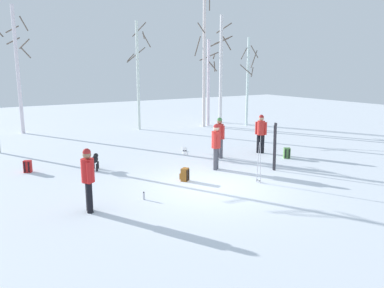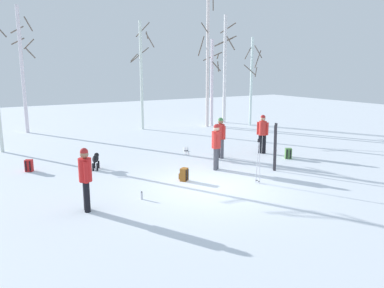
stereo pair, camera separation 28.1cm
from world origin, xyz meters
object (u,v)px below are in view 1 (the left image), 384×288
at_px(birch_tree_2, 138,73).
at_px(birch_tree_3, 204,62).
at_px(ski_pair_planted_0, 275,147).
at_px(birch_tree_1, 18,68).
at_px(person_0, 216,144).
at_px(ski_pair_lying_0, 184,151).
at_px(birch_tree_4, 209,82).
at_px(water_bottle_0, 144,196).
at_px(person_2, 219,135).
at_px(dog, 95,160).
at_px(birch_tree_5, 221,67).
at_px(backpack_0, 185,175).
at_px(backpack_2, 287,153).
at_px(backpack_1, 28,167).
at_px(person_1, 261,131).
at_px(ski_poles_0, 259,160).
at_px(person_3, 88,176).
at_px(birch_tree_6, 248,80).

relative_size(birch_tree_2, birch_tree_3, 0.81).
bearing_deg(ski_pair_planted_0, birch_tree_2, 92.10).
bearing_deg(birch_tree_1, birch_tree_3, -18.25).
height_order(person_0, ski_pair_lying_0, person_0).
relative_size(ski_pair_planted_0, birch_tree_4, 0.33).
height_order(ski_pair_planted_0, water_bottle_0, ski_pair_planted_0).
height_order(person_2, dog, person_2).
bearing_deg(birch_tree_5, backpack_0, -130.66).
bearing_deg(person_2, ski_pair_planted_0, -77.13).
bearing_deg(backpack_0, backpack_2, 5.91).
relative_size(ski_pair_lying_0, birch_tree_5, 0.23).
xyz_separation_m(backpack_1, birch_tree_1, (1.12, 9.02, 3.48)).
relative_size(ski_pair_planted_0, birch_tree_3, 0.22).
relative_size(person_2, birch_tree_1, 0.24).
bearing_deg(birch_tree_3, person_1, -104.74).
bearing_deg(birch_tree_1, water_bottle_0, -84.80).
bearing_deg(water_bottle_0, birch_tree_5, 46.31).
bearing_deg(birch_tree_1, birch_tree_5, -11.00).
xyz_separation_m(ski_pair_planted_0, ski_pair_lying_0, (-1.18, 4.54, -0.87)).
bearing_deg(dog, ski_pair_planted_0, -32.18).
xyz_separation_m(ski_poles_0, backpack_2, (3.30, 1.99, -0.57)).
bearing_deg(birch_tree_2, birch_tree_5, -1.64).
distance_m(person_1, birch_tree_1, 14.03).
distance_m(ski_poles_0, birch_tree_2, 12.48).
bearing_deg(backpack_1, backpack_0, -42.06).
bearing_deg(birch_tree_5, ski_pair_lying_0, -135.67).
bearing_deg(birch_tree_2, person_2, -91.25).
bearing_deg(person_3, backpack_0, 16.63).
bearing_deg(birch_tree_1, person_0, -68.04).
distance_m(ski_pair_planted_0, water_bottle_0, 5.51).
bearing_deg(backpack_1, person_2, -14.31).
relative_size(ski_pair_planted_0, water_bottle_0, 7.60).
bearing_deg(backpack_2, birch_tree_4, 76.40).
height_order(person_1, birch_tree_1, birch_tree_1).
distance_m(person_1, person_3, 9.05).
relative_size(person_2, birch_tree_6, 0.31).
bearing_deg(backpack_0, ski_poles_0, -35.90).
distance_m(backpack_2, birch_tree_2, 10.88).
distance_m(person_2, ski_pair_planted_0, 2.71).
bearing_deg(birch_tree_4, birch_tree_5, 27.08).
relative_size(ski_poles_0, water_bottle_0, 6.26).
distance_m(ski_poles_0, backpack_2, 3.90).
height_order(ski_pair_planted_0, birch_tree_6, birch_tree_6).
relative_size(ski_pair_lying_0, birch_tree_4, 0.30).
relative_size(ski_pair_planted_0, backpack_2, 4.05).
relative_size(dog, birch_tree_1, 0.12).
relative_size(person_2, birch_tree_3, 0.22).
bearing_deg(birch_tree_3, ski_pair_planted_0, -109.23).
bearing_deg(ski_pair_lying_0, person_1, -37.63).
relative_size(person_0, backpack_2, 3.90).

